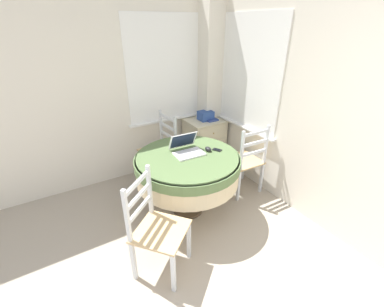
{
  "coord_description": "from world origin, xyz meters",
  "views": [
    {
      "loc": [
        -0.35,
        -0.16,
        2.08
      ],
      "look_at": [
        1.05,
        2.17,
        0.68
      ],
      "focal_mm": 24.0,
      "sensor_mm": 36.0,
      "label": 1
    }
  ],
  "objects_px": {
    "round_dining_table": "(187,167)",
    "dining_chair_camera_near": "(156,228)",
    "dining_chair_near_back_window": "(160,149)",
    "book_on_cabinet": "(210,119)",
    "cell_phone": "(217,150)",
    "computer_mouse": "(208,149)",
    "laptop": "(187,149)",
    "storage_box": "(206,116)",
    "corner_cabinet": "(204,142)",
    "dining_chair_near_right_window": "(245,161)"
  },
  "relations": [
    {
      "from": "round_dining_table",
      "to": "dining_chair_camera_near",
      "type": "xyz_separation_m",
      "value": [
        -0.65,
        -0.56,
        -0.16
      ]
    },
    {
      "from": "dining_chair_near_back_window",
      "to": "book_on_cabinet",
      "type": "height_order",
      "value": "dining_chair_near_back_window"
    },
    {
      "from": "cell_phone",
      "to": "computer_mouse",
      "type": "bearing_deg",
      "value": 158.96
    },
    {
      "from": "laptop",
      "to": "dining_chair_near_back_window",
      "type": "height_order",
      "value": "same"
    },
    {
      "from": "storage_box",
      "to": "laptop",
      "type": "bearing_deg",
      "value": -133.98
    },
    {
      "from": "dining_chair_camera_near",
      "to": "book_on_cabinet",
      "type": "xyz_separation_m",
      "value": [
        1.56,
        1.43,
        0.29
      ]
    },
    {
      "from": "cell_phone",
      "to": "corner_cabinet",
      "type": "relative_size",
      "value": 0.16
    },
    {
      "from": "book_on_cabinet",
      "to": "dining_chair_camera_near",
      "type": "bearing_deg",
      "value": -137.31
    },
    {
      "from": "dining_chair_camera_near",
      "to": "book_on_cabinet",
      "type": "bearing_deg",
      "value": 42.69
    },
    {
      "from": "dining_chair_near_right_window",
      "to": "dining_chair_camera_near",
      "type": "height_order",
      "value": "same"
    },
    {
      "from": "corner_cabinet",
      "to": "storage_box",
      "type": "height_order",
      "value": "storage_box"
    },
    {
      "from": "laptop",
      "to": "corner_cabinet",
      "type": "distance_m",
      "value": 1.25
    },
    {
      "from": "laptop",
      "to": "book_on_cabinet",
      "type": "distance_m",
      "value": 1.19
    },
    {
      "from": "corner_cabinet",
      "to": "storage_box",
      "type": "xyz_separation_m",
      "value": [
        0.01,
        -0.01,
        0.44
      ]
    },
    {
      "from": "dining_chair_camera_near",
      "to": "round_dining_table",
      "type": "bearing_deg",
      "value": 40.92
    },
    {
      "from": "dining_chair_near_back_window",
      "to": "round_dining_table",
      "type": "bearing_deg",
      "value": -93.18
    },
    {
      "from": "dining_chair_near_back_window",
      "to": "storage_box",
      "type": "xyz_separation_m",
      "value": [
        0.8,
        0.05,
        0.35
      ]
    },
    {
      "from": "cell_phone",
      "to": "book_on_cabinet",
      "type": "xyz_separation_m",
      "value": [
        0.55,
        0.93,
        -0.01
      ]
    },
    {
      "from": "round_dining_table",
      "to": "book_on_cabinet",
      "type": "distance_m",
      "value": 1.27
    },
    {
      "from": "computer_mouse",
      "to": "cell_phone",
      "type": "relative_size",
      "value": 0.81
    },
    {
      "from": "cell_phone",
      "to": "laptop",
      "type": "bearing_deg",
      "value": 159.01
    },
    {
      "from": "laptop",
      "to": "book_on_cabinet",
      "type": "height_order",
      "value": "laptop"
    },
    {
      "from": "laptop",
      "to": "book_on_cabinet",
      "type": "bearing_deg",
      "value": 42.68
    },
    {
      "from": "cell_phone",
      "to": "dining_chair_camera_near",
      "type": "xyz_separation_m",
      "value": [
        -1.01,
        -0.5,
        -0.3
      ]
    },
    {
      "from": "computer_mouse",
      "to": "book_on_cabinet",
      "type": "height_order",
      "value": "computer_mouse"
    },
    {
      "from": "dining_chair_near_right_window",
      "to": "round_dining_table",
      "type": "bearing_deg",
      "value": 178.55
    },
    {
      "from": "corner_cabinet",
      "to": "storage_box",
      "type": "relative_size",
      "value": 3.54
    },
    {
      "from": "dining_chair_near_right_window",
      "to": "dining_chair_camera_near",
      "type": "xyz_separation_m",
      "value": [
        -1.5,
        -0.54,
        0.0
      ]
    },
    {
      "from": "cell_phone",
      "to": "dining_chair_near_right_window",
      "type": "xyz_separation_m",
      "value": [
        0.49,
        0.04,
        -0.3
      ]
    },
    {
      "from": "dining_chair_near_right_window",
      "to": "book_on_cabinet",
      "type": "height_order",
      "value": "dining_chair_near_right_window"
    },
    {
      "from": "round_dining_table",
      "to": "corner_cabinet",
      "type": "xyz_separation_m",
      "value": [
        0.84,
        0.92,
        -0.25
      ]
    },
    {
      "from": "storage_box",
      "to": "book_on_cabinet",
      "type": "relative_size",
      "value": 1.0
    },
    {
      "from": "dining_chair_camera_near",
      "to": "storage_box",
      "type": "xyz_separation_m",
      "value": [
        1.5,
        1.47,
        0.35
      ]
    },
    {
      "from": "dining_chair_near_right_window",
      "to": "corner_cabinet",
      "type": "relative_size",
      "value": 1.3
    },
    {
      "from": "computer_mouse",
      "to": "corner_cabinet",
      "type": "height_order",
      "value": "computer_mouse"
    },
    {
      "from": "corner_cabinet",
      "to": "book_on_cabinet",
      "type": "relative_size",
      "value": 3.52
    },
    {
      "from": "round_dining_table",
      "to": "dining_chair_near_right_window",
      "type": "height_order",
      "value": "dining_chair_near_right_window"
    },
    {
      "from": "computer_mouse",
      "to": "cell_phone",
      "type": "height_order",
      "value": "computer_mouse"
    },
    {
      "from": "dining_chair_near_back_window",
      "to": "storage_box",
      "type": "relative_size",
      "value": 4.6
    },
    {
      "from": "book_on_cabinet",
      "to": "round_dining_table",
      "type": "bearing_deg",
      "value": -136.11
    },
    {
      "from": "dining_chair_near_right_window",
      "to": "corner_cabinet",
      "type": "bearing_deg",
      "value": 90.91
    },
    {
      "from": "book_on_cabinet",
      "to": "dining_chair_near_right_window",
      "type": "bearing_deg",
      "value": -93.48
    },
    {
      "from": "round_dining_table",
      "to": "dining_chair_near_back_window",
      "type": "xyz_separation_m",
      "value": [
        0.05,
        0.86,
        -0.16
      ]
    },
    {
      "from": "computer_mouse",
      "to": "dining_chair_near_back_window",
      "type": "relative_size",
      "value": 0.1
    },
    {
      "from": "book_on_cabinet",
      "to": "cell_phone",
      "type": "bearing_deg",
      "value": -120.39
    },
    {
      "from": "corner_cabinet",
      "to": "book_on_cabinet",
      "type": "bearing_deg",
      "value": -32.89
    },
    {
      "from": "dining_chair_near_right_window",
      "to": "dining_chair_camera_near",
      "type": "relative_size",
      "value": 1.0
    },
    {
      "from": "storage_box",
      "to": "book_on_cabinet",
      "type": "distance_m",
      "value": 0.09
    },
    {
      "from": "dining_chair_near_back_window",
      "to": "dining_chair_camera_near",
      "type": "height_order",
      "value": "same"
    },
    {
      "from": "computer_mouse",
      "to": "storage_box",
      "type": "xyz_separation_m",
      "value": [
        0.59,
        0.94,
        0.03
      ]
    }
  ]
}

